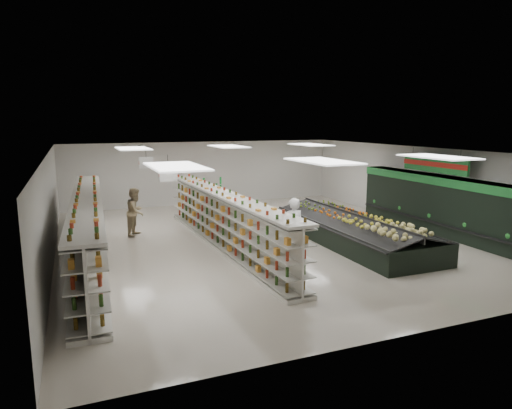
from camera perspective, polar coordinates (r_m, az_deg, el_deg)
name	(u,v)px	position (r m, az deg, el deg)	size (l,w,h in m)	color
floor	(264,240)	(16.57, 1.05, -4.41)	(16.00, 16.00, 0.00)	beige
ceiling	(265,151)	(16.06, 1.09, 6.71)	(14.00, 16.00, 0.02)	white
wall_back	(204,173)	(23.74, -6.52, 3.94)	(14.00, 0.02, 3.20)	silver
wall_front	(424,257)	(9.58, 20.26, -6.16)	(14.00, 0.02, 3.20)	silver
wall_left	(50,210)	(14.99, -24.37, -0.64)	(0.02, 16.00, 3.20)	silver
wall_right	(420,186)	(20.02, 19.86, 2.21)	(0.02, 16.00, 3.20)	silver
produce_wall_case	(438,201)	(18.66, 21.77, 0.42)	(0.93, 8.00, 2.20)	black
aisle_sign_near	(168,174)	(13.07, -10.93, 3.72)	(0.52, 0.06, 0.75)	white
aisle_sign_far	(146,163)	(16.99, -13.56, 5.10)	(0.52, 0.06, 0.75)	white
hortifruti_banner	(434,164)	(18.30, 21.41, 4.71)	(0.12, 3.20, 0.95)	#217C32
gondola_left	(89,232)	(14.78, -20.19, -3.23)	(1.33, 11.46, 1.98)	silver
gondola_center	(224,222)	(15.46, -4.03, -2.24)	(1.19, 10.76, 1.86)	silver
produce_island	(353,229)	(16.41, 12.01, -3.03)	(2.61, 7.16, 1.07)	black
soda_endcap	(211,196)	(21.93, -5.70, 1.10)	(1.21, 0.86, 1.48)	red
shopper_main	(293,229)	(14.12, 4.63, -3.03)	(0.70, 0.46, 1.92)	white
shopper_background	(136,212)	(17.62, -14.80, -0.87)	(0.87, 0.54, 1.80)	#927C5A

